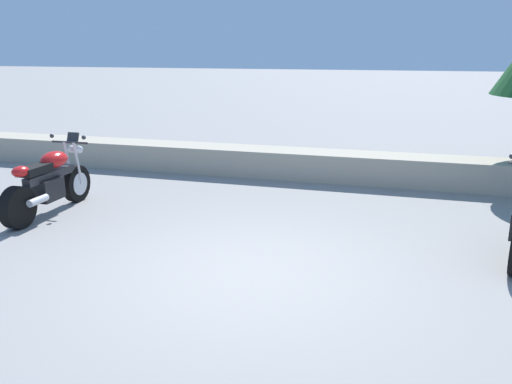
{
  "coord_description": "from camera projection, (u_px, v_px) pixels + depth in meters",
  "views": [
    {
      "loc": [
        1.67,
        -5.38,
        2.53
      ],
      "look_at": [
        -0.22,
        1.2,
        0.65
      ],
      "focal_mm": 36.88,
      "sensor_mm": 36.0,
      "label": 1
    }
  ],
  "objects": [
    {
      "name": "stone_wall",
      "position": [
        317.0,
        165.0,
        10.47
      ],
      "size": [
        36.0,
        0.8,
        0.55
      ],
      "primitive_type": "cube",
      "color": "#A89E89",
      "rests_on": "ground"
    },
    {
      "name": "ground_plane",
      "position": [
        246.0,
        274.0,
        6.1
      ],
      "size": [
        120.0,
        120.0,
        0.0
      ],
      "primitive_type": "plane",
      "color": "gray"
    },
    {
      "name": "motorcycle_red_near_left",
      "position": [
        50.0,
        183.0,
        8.21
      ],
      "size": [
        0.67,
        2.06,
        1.18
      ],
      "color": "black",
      "rests_on": "ground"
    }
  ]
}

